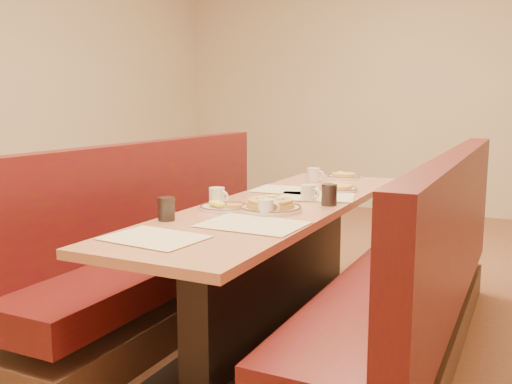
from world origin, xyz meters
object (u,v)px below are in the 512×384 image
at_px(diner_table, 278,270).
at_px(coffee_mug_b, 217,196).
at_px(eggs_plate, 224,206).
at_px(coffee_mug_c, 309,192).
at_px(coffee_mug_d, 314,175).
at_px(pancake_plate, 270,206).
at_px(booth_left, 168,257).
at_px(soda_tumbler_near, 166,209).
at_px(booth_right, 414,292).
at_px(coffee_mug_a, 266,207).
at_px(soda_tumbler_mid, 329,195).

distance_m(diner_table, coffee_mug_b, 0.54).
distance_m(eggs_plate, coffee_mug_c, 0.52).
bearing_deg(diner_table, coffee_mug_d, 97.56).
bearing_deg(pancake_plate, booth_left, 163.84).
xyz_separation_m(booth_left, soda_tumbler_near, (0.45, -0.64, 0.44)).
xyz_separation_m(eggs_plate, soda_tumbler_near, (-0.11, -0.35, 0.04)).
height_order(pancake_plate, coffee_mug_c, coffee_mug_c).
distance_m(booth_right, eggs_plate, 1.03).
bearing_deg(booth_left, coffee_mug_c, 9.71).
xyz_separation_m(coffee_mug_b, coffee_mug_d, (0.17, 1.02, 0.00)).
xyz_separation_m(coffee_mug_d, soda_tumbler_near, (-0.17, -1.48, 0.00)).
distance_m(diner_table, eggs_plate, 0.52).
bearing_deg(diner_table, booth_left, 180.00).
xyz_separation_m(diner_table, pancake_plate, (0.06, -0.23, 0.40)).
height_order(coffee_mug_a, coffee_mug_b, coffee_mug_b).
relative_size(coffee_mug_a, soda_tumbler_mid, 0.93).
bearing_deg(diner_table, soda_tumbler_near, -113.55).
relative_size(pancake_plate, coffee_mug_c, 2.79).
distance_m(coffee_mug_a, coffee_mug_b, 0.40).
height_order(booth_right, soda_tumbler_mid, booth_right).
bearing_deg(soda_tumbler_mid, soda_tumbler_near, -128.03).
relative_size(coffee_mug_c, soda_tumbler_mid, 1.01).
distance_m(coffee_mug_c, coffee_mug_d, 0.73).
relative_size(coffee_mug_a, coffee_mug_b, 0.89).
xyz_separation_m(diner_table, soda_tumbler_near, (-0.28, -0.64, 0.43)).
bearing_deg(booth_right, coffee_mug_b, -169.81).
relative_size(coffee_mug_c, coffee_mug_d, 0.91).
bearing_deg(coffee_mug_b, booth_left, 166.22).
xyz_separation_m(pancake_plate, eggs_plate, (-0.23, -0.06, -0.01)).
bearing_deg(soda_tumbler_near, coffee_mug_b, 89.56).
distance_m(coffee_mug_d, soda_tumbler_mid, 0.87).
relative_size(coffee_mug_b, coffee_mug_c, 1.04).
bearing_deg(coffee_mug_d, soda_tumbler_mid, -60.48).
xyz_separation_m(eggs_plate, coffee_mug_b, (-0.10, 0.11, 0.03)).
relative_size(booth_right, coffee_mug_b, 21.09).
relative_size(booth_right, coffee_mug_c, 21.94).
xyz_separation_m(coffee_mug_c, soda_tumbler_mid, (0.15, -0.09, 0.01)).
bearing_deg(booth_right, soda_tumbler_near, -147.60).
bearing_deg(booth_right, eggs_plate, -162.20).
height_order(diner_table, eggs_plate, eggs_plate).
bearing_deg(coffee_mug_c, coffee_mug_a, -77.21).
relative_size(diner_table, coffee_mug_a, 23.72).
distance_m(booth_right, coffee_mug_b, 1.11).
bearing_deg(coffee_mug_c, booth_left, -154.20).
distance_m(coffee_mug_a, soda_tumbler_mid, 0.44).
bearing_deg(coffee_mug_b, pancake_plate, -0.11).
height_order(diner_table, booth_left, booth_left).
xyz_separation_m(booth_left, coffee_mug_b, (0.46, -0.18, 0.44)).
bearing_deg(coffee_mug_a, coffee_mug_b, 138.68).
bearing_deg(coffee_mug_b, soda_tumbler_mid, 31.44).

